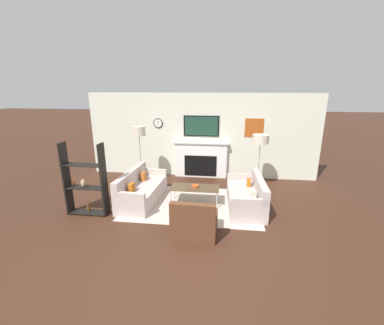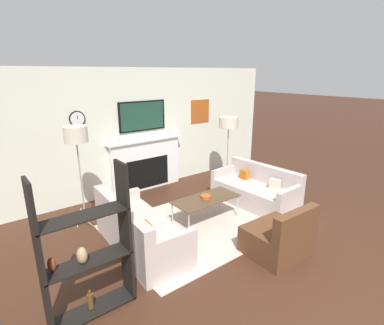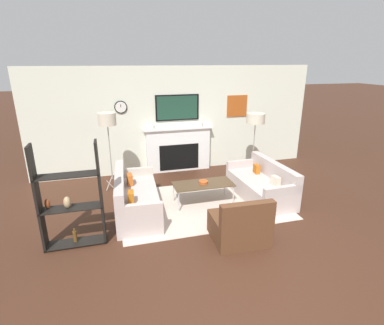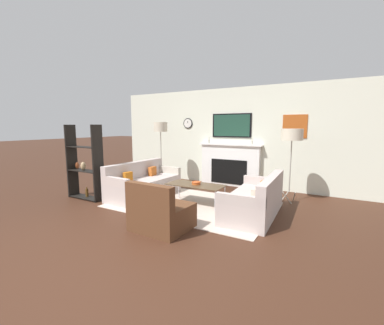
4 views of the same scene
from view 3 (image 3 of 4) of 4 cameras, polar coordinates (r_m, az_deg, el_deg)
ground_plane at (r=4.49m, az=10.94°, el=-20.44°), size 60.00×60.00×0.00m
fireplace_wall at (r=7.86m, az=-2.78°, el=7.10°), size 7.39×0.28×2.70m
area_rug at (r=6.24m, az=1.87°, el=-7.93°), size 3.30×2.20×0.01m
couch_left at (r=5.89m, az=-10.81°, el=-6.89°), size 0.87×1.89×0.81m
couch_right at (r=6.62m, az=13.13°, el=-4.25°), size 0.88×1.77×0.77m
armchair at (r=5.04m, az=9.10°, el=-11.85°), size 0.89×0.78×0.80m
coffee_table at (r=6.13m, az=2.16°, el=-4.27°), size 1.22×0.56×0.44m
decorative_bowl at (r=6.12m, az=2.19°, el=-3.70°), size 0.19×0.19×0.06m
floor_lamp_left at (r=6.67m, az=-15.87°, el=7.72°), size 0.38×0.38×1.78m
floor_lamp_right at (r=7.51m, az=12.02°, el=8.09°), size 0.45×0.45×1.61m
shelf_unit at (r=5.00m, az=-22.22°, el=-6.74°), size 0.94×0.28×1.69m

